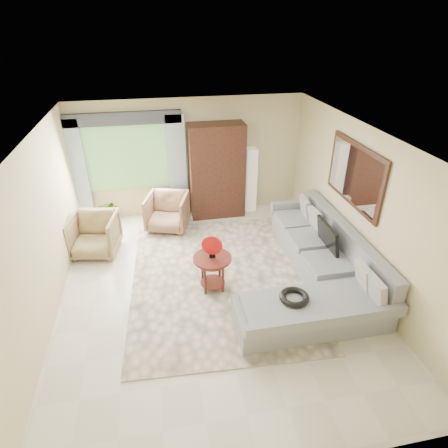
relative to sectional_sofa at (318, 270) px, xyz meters
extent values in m
plane|color=silver|center=(-1.78, 0.18, -0.28)|extent=(6.00, 6.00, 0.00)
cube|color=beige|center=(-1.64, 0.48, -0.27)|extent=(3.23, 4.17, 0.02)
cube|color=gray|center=(0.22, 0.68, -0.08)|extent=(0.90, 2.40, 0.40)
cube|color=gray|center=(-0.48, -0.92, -0.08)|extent=(2.30, 0.80, 0.40)
cube|color=gray|center=(0.57, 0.28, 0.37)|extent=(0.20, 3.20, 0.50)
cube|color=gray|center=(0.22, 1.96, 0.23)|extent=(0.90, 0.16, 0.22)
cube|color=gray|center=(-0.48, -1.37, 0.21)|extent=(2.30, 0.10, 0.18)
cube|color=black|center=(0.27, 0.34, 0.44)|extent=(0.14, 0.74, 0.48)
torus|color=black|center=(-0.78, -0.88, 0.26)|extent=(0.43, 0.43, 0.09)
cylinder|color=#4A1913|center=(-1.79, 0.21, 0.33)|extent=(0.63, 0.63, 0.04)
cylinder|color=#4A1913|center=(-1.79, 0.21, 0.00)|extent=(0.42, 0.42, 0.57)
cylinder|color=red|center=(-1.79, 0.21, 0.58)|extent=(0.33, 0.15, 0.34)
imported|color=#9C8255|center=(-3.83, 1.73, 0.11)|extent=(0.98, 1.00, 0.79)
imported|color=#9E7156|center=(-2.40, 2.43, 0.10)|extent=(1.04, 1.06, 0.78)
imported|color=#999999|center=(-3.64, 3.02, -0.04)|extent=(0.55, 0.51, 0.48)
cube|color=black|center=(-1.23, 2.90, 0.77)|extent=(1.20, 0.55, 2.10)
cube|color=silver|center=(-0.43, 2.96, 0.47)|extent=(0.24, 0.24, 1.50)
cube|color=#669E59|center=(-3.13, 3.15, 1.12)|extent=(1.80, 0.04, 1.40)
cube|color=#9EB7CC|center=(-4.18, 3.06, 0.87)|extent=(0.40, 0.08, 2.30)
cube|color=#9EB7CC|center=(-2.08, 3.06, 0.87)|extent=(0.40, 0.08, 2.30)
cube|color=#1E232D|center=(-3.13, 3.08, 1.97)|extent=(2.40, 0.12, 0.26)
cube|color=black|center=(0.69, 0.53, 1.47)|extent=(0.04, 1.70, 1.05)
cube|color=white|center=(0.66, 0.53, 1.47)|extent=(0.02, 1.54, 0.90)
camera|label=1|loc=(-2.57, -4.77, 3.80)|focal=30.00mm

